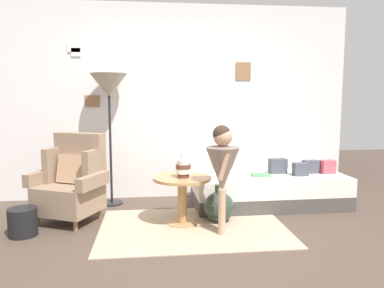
% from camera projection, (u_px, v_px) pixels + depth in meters
% --- Properties ---
extents(ground_plane, '(12.00, 12.00, 0.00)m').
position_uv_depth(ground_plane, '(187.00, 252.00, 3.34)').
color(ground_plane, '#4C3D33').
extents(gallery_wall, '(4.80, 0.12, 2.60)m').
position_uv_depth(gallery_wall, '(173.00, 102.00, 5.10)').
color(gallery_wall, silver).
rests_on(gallery_wall, ground).
extents(rug, '(1.95, 1.36, 0.01)m').
position_uv_depth(rug, '(193.00, 228.00, 3.94)').
color(rug, tan).
rests_on(rug, ground).
extents(armchair, '(0.89, 0.81, 0.97)m').
position_uv_depth(armchair, '(72.00, 182.00, 4.14)').
color(armchair, olive).
rests_on(armchair, ground).
extents(daybed, '(1.91, 0.83, 0.40)m').
position_uv_depth(daybed, '(269.00, 190.00, 4.73)').
color(daybed, '#4C4742').
rests_on(daybed, ground).
extents(pillow_head, '(0.18, 0.14, 0.17)m').
position_uv_depth(pillow_head, '(327.00, 167.00, 4.79)').
color(pillow_head, '#D64C56').
rests_on(pillow_head, daybed).
extents(pillow_mid, '(0.20, 0.14, 0.16)m').
position_uv_depth(pillow_mid, '(311.00, 167.00, 4.81)').
color(pillow_mid, '#474C56').
rests_on(pillow_mid, daybed).
extents(pillow_back, '(0.18, 0.12, 0.16)m').
position_uv_depth(pillow_back, '(300.00, 169.00, 4.65)').
color(pillow_back, '#474C56').
rests_on(pillow_back, daybed).
extents(pillow_extra, '(0.23, 0.13, 0.19)m').
position_uv_depth(pillow_extra, '(278.00, 166.00, 4.80)').
color(pillow_extra, '#474C56').
rests_on(pillow_extra, daybed).
extents(side_table, '(0.63, 0.63, 0.52)m').
position_uv_depth(side_table, '(182.00, 189.00, 4.03)').
color(side_table, tan).
rests_on(side_table, ground).
extents(vase_striped, '(0.16, 0.16, 0.25)m').
position_uv_depth(vase_striped, '(183.00, 168.00, 3.96)').
color(vase_striped, brown).
rests_on(vase_striped, side_table).
extents(floor_lamp, '(0.46, 0.46, 1.66)m').
position_uv_depth(floor_lamp, '(109.00, 90.00, 4.66)').
color(floor_lamp, black).
rests_on(floor_lamp, ground).
extents(person_child, '(0.34, 0.34, 1.10)m').
position_uv_depth(person_child, '(222.00, 165.00, 3.70)').
color(person_child, tan).
rests_on(person_child, ground).
extents(book_on_daybed, '(0.23, 0.17, 0.03)m').
position_uv_depth(book_on_daybed, '(260.00, 175.00, 4.63)').
color(book_on_daybed, '#529865').
rests_on(book_on_daybed, daybed).
extents(demijohn_near, '(0.34, 0.34, 0.42)m').
position_uv_depth(demijohn_near, '(219.00, 207.00, 4.12)').
color(demijohn_near, '#2D3D33').
rests_on(demijohn_near, ground).
extents(magazine_basket, '(0.28, 0.28, 0.28)m').
position_uv_depth(magazine_basket, '(23.00, 222.00, 3.71)').
color(magazine_basket, black).
rests_on(magazine_basket, ground).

